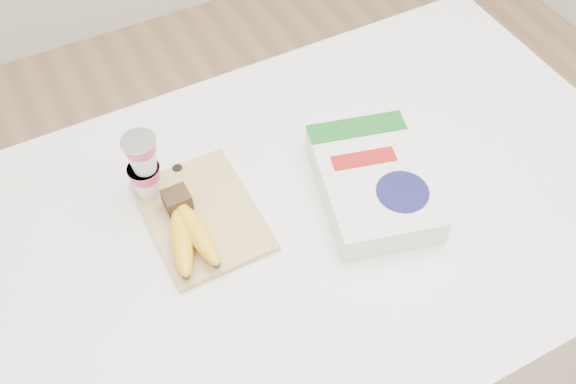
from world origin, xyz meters
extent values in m
cube|color=white|center=(0.00, 0.00, 0.48)|extent=(1.29, 0.86, 0.97)
cube|color=#DABE77|center=(-0.23, 0.08, 0.98)|extent=(0.20, 0.27, 0.01)
cube|color=#382816|center=(-0.26, 0.11, 1.01)|extent=(0.05, 0.04, 0.03)
ellipsoid|color=yellow|center=(-0.29, 0.03, 1.00)|extent=(0.08, 0.18, 0.05)
sphere|color=#382816|center=(-0.31, -0.04, 1.00)|extent=(0.01, 0.01, 0.01)
ellipsoid|color=yellow|center=(-0.26, 0.03, 1.01)|extent=(0.05, 0.17, 0.05)
sphere|color=#382816|center=(-0.25, -0.05, 1.01)|extent=(0.01, 0.01, 0.01)
cylinder|color=silver|center=(-0.30, 0.17, 1.13)|extent=(0.06, 0.06, 0.00)
cube|color=white|center=(0.08, -0.02, 1.00)|extent=(0.26, 0.33, 0.06)
cube|color=#16651C|center=(0.12, 0.10, 1.03)|extent=(0.20, 0.10, 0.00)
cylinder|color=#141245|center=(0.10, -0.08, 1.03)|extent=(0.12, 0.12, 0.00)
cube|color=#9D1611|center=(0.08, 0.02, 1.03)|extent=(0.13, 0.07, 0.00)
camera|label=1|loc=(-0.41, -0.62, 1.95)|focal=40.00mm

